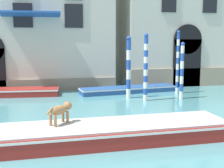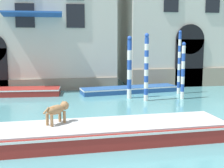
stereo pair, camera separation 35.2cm
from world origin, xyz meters
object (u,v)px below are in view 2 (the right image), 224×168
(boat_moored_far, at_px, (129,89))
(mooring_pole_1, at_px, (179,62))
(boat_moored_near_palazzo, at_px, (13,92))
(mooring_pole_0, at_px, (129,67))
(mooring_pole_2, at_px, (146,67))
(mooring_pole_3, at_px, (183,71))
(boat_foreground, at_px, (109,132))
(dog_on_deck, at_px, (57,110))

(boat_moored_far, xyz_separation_m, mooring_pole_1, (3.03, -1.01, 1.84))
(boat_moored_near_palazzo, distance_m, mooring_pole_0, 7.51)
(mooring_pole_0, bearing_deg, mooring_pole_2, -49.84)
(mooring_pole_2, relative_size, mooring_pole_3, 1.15)
(boat_moored_near_palazzo, bearing_deg, boat_moored_far, 1.88)
(boat_foreground, height_order, mooring_pole_1, mooring_pole_1)
(boat_foreground, relative_size, mooring_pole_3, 2.62)
(mooring_pole_1, xyz_separation_m, mooring_pole_2, (-2.72, -1.81, -0.09))
(mooring_pole_0, height_order, mooring_pole_2, mooring_pole_2)
(boat_foreground, xyz_separation_m, mooring_pole_2, (3.27, 6.46, 1.62))
(dog_on_deck, bearing_deg, boat_moored_far, 19.33)
(dog_on_deck, relative_size, boat_moored_far, 0.14)
(boat_moored_far, xyz_separation_m, mooring_pole_2, (0.32, -2.82, 1.75))
(boat_moored_near_palazzo, relative_size, mooring_pole_3, 1.76)
(boat_foreground, height_order, dog_on_deck, dog_on_deck)
(dog_on_deck, height_order, mooring_pole_2, mooring_pole_2)
(boat_foreground, bearing_deg, dog_on_deck, 167.74)
(dog_on_deck, height_order, mooring_pole_1, mooring_pole_1)
(mooring_pole_3, bearing_deg, boat_moored_far, 133.90)
(dog_on_deck, relative_size, boat_moored_near_palazzo, 0.16)
(dog_on_deck, bearing_deg, boat_foreground, -53.15)
(boat_moored_near_palazzo, xyz_separation_m, boat_moored_far, (7.45, -0.29, -0.04))
(dog_on_deck, bearing_deg, boat_moored_near_palazzo, 63.58)
(boat_foreground, height_order, mooring_pole_0, mooring_pole_0)
(dog_on_deck, xyz_separation_m, mooring_pole_2, (5.05, 6.13, 0.82))
(dog_on_deck, height_order, mooring_pole_3, mooring_pole_3)
(dog_on_deck, xyz_separation_m, mooring_pole_3, (7.32, 6.26, 0.57))
(mooring_pole_2, bearing_deg, boat_moored_far, 96.38)
(boat_foreground, distance_m, mooring_pole_0, 7.94)
(dog_on_deck, distance_m, boat_moored_near_palazzo, 9.67)
(boat_foreground, distance_m, boat_moored_near_palazzo, 10.57)
(mooring_pole_0, height_order, mooring_pole_3, mooring_pole_0)
(boat_foreground, relative_size, boat_moored_near_palazzo, 1.49)
(mooring_pole_2, bearing_deg, mooring_pole_3, 3.30)
(mooring_pole_1, bearing_deg, dog_on_deck, -134.36)
(boat_moored_far, relative_size, mooring_pole_2, 1.70)
(boat_moored_near_palazzo, distance_m, mooring_pole_2, 8.54)
(boat_foreground, relative_size, mooring_pole_2, 2.27)
(mooring_pole_1, distance_m, mooring_pole_3, 1.77)
(boat_moored_far, xyz_separation_m, mooring_pole_0, (-0.46, -1.90, 1.68))
(mooring_pole_0, relative_size, mooring_pole_3, 1.10)
(boat_foreground, xyz_separation_m, mooring_pole_1, (5.99, 8.27, 1.71))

